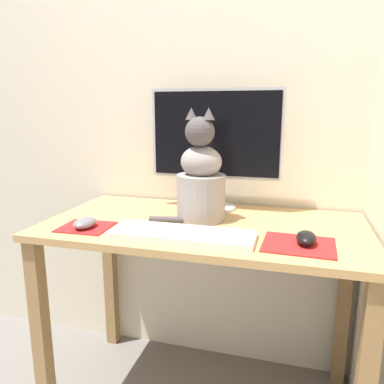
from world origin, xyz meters
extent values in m
cube|color=beige|center=(0.00, 0.33, 1.25)|extent=(7.00, 0.04, 2.50)
cube|color=tan|center=(0.00, 0.00, 0.74)|extent=(1.15, 0.60, 0.02)
cube|color=olive|center=(-0.53, -0.26, 0.36)|extent=(0.05, 0.05, 0.72)
cube|color=olive|center=(-0.53, 0.26, 0.36)|extent=(0.05, 0.05, 0.72)
cube|color=olive|center=(0.53, 0.26, 0.36)|extent=(0.05, 0.05, 0.72)
cylinder|color=#B2B2B7|center=(-0.01, 0.21, 0.75)|extent=(0.17, 0.17, 0.01)
cylinder|color=#B2B2B7|center=(-0.01, 0.21, 0.82)|extent=(0.04, 0.04, 0.12)
cube|color=#B2B2B7|center=(-0.01, 0.21, 1.05)|extent=(0.53, 0.02, 0.35)
cube|color=black|center=(-0.01, 0.20, 1.05)|extent=(0.51, 0.00, 0.33)
cube|color=silver|center=(-0.03, -0.17, 0.76)|extent=(0.47, 0.15, 0.02)
cube|color=white|center=(-0.03, -0.17, 0.77)|extent=(0.45, 0.13, 0.01)
cube|color=red|center=(-0.38, -0.17, 0.75)|extent=(0.18, 0.16, 0.00)
cube|color=red|center=(0.33, -0.15, 0.75)|extent=(0.22, 0.20, 0.00)
ellipsoid|color=slate|center=(-0.38, -0.18, 0.77)|extent=(0.07, 0.10, 0.03)
ellipsoid|color=black|center=(0.35, -0.14, 0.77)|extent=(0.06, 0.10, 0.04)
cylinder|color=gray|center=(-0.02, 0.04, 0.83)|extent=(0.20, 0.20, 0.17)
ellipsoid|color=gray|center=(-0.02, 0.04, 0.96)|extent=(0.17, 0.15, 0.12)
sphere|color=#474242|center=(-0.02, 0.03, 1.07)|extent=(0.12, 0.12, 0.11)
cone|color=#474242|center=(-0.06, 0.03, 1.14)|extent=(0.05, 0.05, 0.04)
cone|color=#474242|center=(0.01, 0.02, 1.14)|extent=(0.05, 0.05, 0.04)
cylinder|color=#474242|center=(-0.08, -0.03, 0.76)|extent=(0.23, 0.07, 0.03)
camera|label=1|loc=(0.31, -1.26, 1.15)|focal=35.00mm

